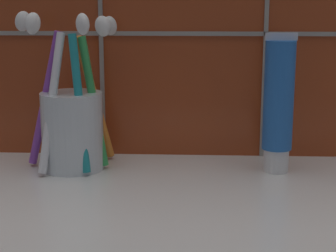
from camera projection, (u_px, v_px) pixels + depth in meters
The scene contains 3 objects.
sink_counter at pixel (258, 204), 54.54cm from camera, with size 76.76×29.13×2.00cm, color silver.
toothbrush_cup at pixel (72, 122), 61.66cm from camera, with size 11.27×10.33×17.46cm.
toothpaste_tube at pixel (278, 104), 60.14cm from camera, with size 3.39×3.23×15.09cm.
Camera 1 is at (-6.21, -51.98, 20.18)cm, focal length 60.00 mm.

